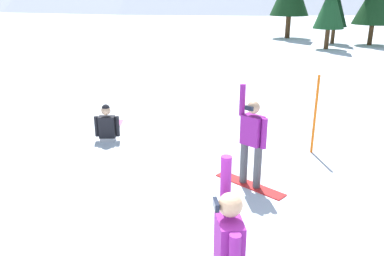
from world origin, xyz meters
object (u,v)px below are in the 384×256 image
(snowboarder_midground, at_px, (252,141))
(pine_tree_leaning, at_px, (337,1))
(snowboarder_background, at_px, (109,126))
(trail_marker_pole, at_px, (315,115))

(snowboarder_midground, distance_m, pine_tree_leaning, 23.51)
(snowboarder_midground, height_order, snowboarder_background, snowboarder_midground)
(snowboarder_midground, xyz_separation_m, pine_tree_leaning, (3.96, 23.10, 1.94))
(snowboarder_midground, height_order, trail_marker_pole, snowboarder_midground)
(snowboarder_background, bearing_deg, trail_marker_pole, 1.61)
(snowboarder_midground, bearing_deg, pine_tree_leaning, 80.27)
(snowboarder_midground, xyz_separation_m, snowboarder_background, (-3.76, 1.88, -0.61))
(snowboarder_background, distance_m, pine_tree_leaning, 22.73)
(snowboarder_midground, relative_size, pine_tree_leaning, 0.38)
(pine_tree_leaning, bearing_deg, snowboarder_midground, -99.73)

